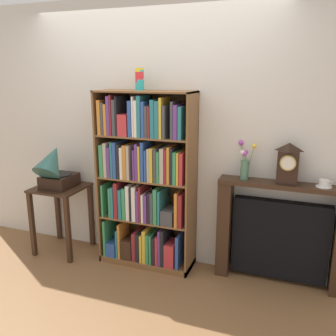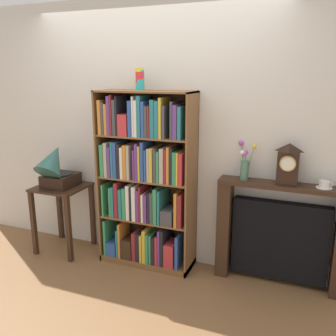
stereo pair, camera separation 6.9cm
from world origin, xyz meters
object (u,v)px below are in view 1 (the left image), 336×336
at_px(side_table_left, 61,204).
at_px(fireplace_mantel, 280,234).
at_px(cup_stack, 140,79).
at_px(mantel_clock, 288,163).
at_px(teacup_with_saucer, 324,184).
at_px(gramophone, 54,168).
at_px(bookshelf, 145,184).
at_px(flower_vase, 245,164).

distance_m(side_table_left, fireplace_mantel, 2.26).
height_order(cup_stack, fireplace_mantel, cup_stack).
distance_m(mantel_clock, teacup_with_saucer, 0.34).
height_order(fireplace_mantel, teacup_with_saucer, teacup_with_saucer).
xyz_separation_m(side_table_left, fireplace_mantel, (2.25, 0.17, -0.06)).
distance_m(side_table_left, mantel_clock, 2.36).
bearing_deg(fireplace_mantel, side_table_left, -175.78).
xyz_separation_m(side_table_left, gramophone, (-0.00, -0.07, 0.41)).
bearing_deg(teacup_with_saucer, side_table_left, -176.68).
xyz_separation_m(cup_stack, mantel_clock, (1.37, 0.04, -0.70)).
xyz_separation_m(mantel_clock, teacup_with_saucer, (0.30, 0.00, -0.15)).
relative_size(bookshelf, side_table_left, 2.38).
distance_m(bookshelf, cup_stack, 1.01).
relative_size(bookshelf, flower_vase, 5.12).
bearing_deg(bookshelf, side_table_left, -176.16).
bearing_deg(teacup_with_saucer, mantel_clock, -179.52).
bearing_deg(flower_vase, mantel_clock, -1.75).
bearing_deg(cup_stack, mantel_clock, 1.73).
distance_m(fireplace_mantel, mantel_clock, 0.67).
height_order(cup_stack, teacup_with_saucer, cup_stack).
height_order(side_table_left, fireplace_mantel, fireplace_mantel).
xyz_separation_m(bookshelf, gramophone, (-0.96, -0.13, 0.11)).
bearing_deg(side_table_left, mantel_clock, 3.69).
xyz_separation_m(bookshelf, teacup_with_saucer, (1.61, 0.08, 0.15)).
xyz_separation_m(side_table_left, flower_vase, (1.90, 0.16, 0.57)).
xyz_separation_m(bookshelf, side_table_left, (-0.96, -0.06, -0.30)).
bearing_deg(mantel_clock, flower_vase, 178.25).
distance_m(side_table_left, gramophone, 0.42).
bearing_deg(flower_vase, fireplace_mantel, 1.36).
distance_m(cup_stack, side_table_left, 1.59).
distance_m(gramophone, fireplace_mantel, 2.31).
xyz_separation_m(fireplace_mantel, flower_vase, (-0.35, -0.01, 0.63)).
relative_size(cup_stack, fireplace_mantel, 0.18).
height_order(mantel_clock, teacup_with_saucer, mantel_clock).
bearing_deg(gramophone, cup_stack, 10.68).
bearing_deg(mantel_clock, cup_stack, -178.27).
bearing_deg(side_table_left, flower_vase, 4.74).
bearing_deg(gramophone, flower_vase, 6.68).
relative_size(cup_stack, flower_vase, 0.59).
distance_m(mantel_clock, flower_vase, 0.37).
xyz_separation_m(cup_stack, teacup_with_saucer, (1.67, 0.04, -0.85)).
relative_size(gramophone, flower_vase, 1.52).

